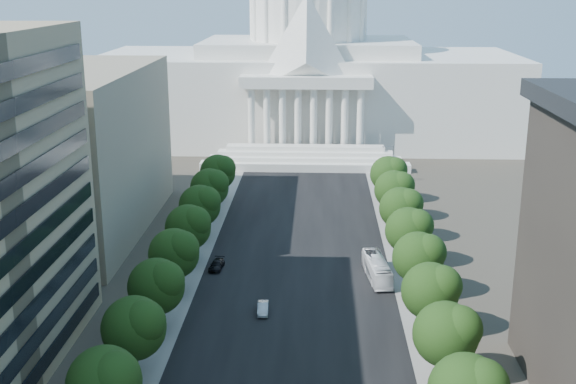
# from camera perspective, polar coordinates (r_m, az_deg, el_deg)

# --- Properties ---
(road_asphalt) EXTENTS (30.00, 260.00, 0.01)m
(road_asphalt) POSITION_cam_1_polar(r_m,az_deg,el_deg) (125.54, 0.82, -4.69)
(road_asphalt) COLOR black
(road_asphalt) RESTS_ON ground
(sidewalk_left) EXTENTS (8.00, 260.00, 0.02)m
(sidewalk_left) POSITION_cam_1_polar(r_m,az_deg,el_deg) (127.43, -7.77, -4.52)
(sidewalk_left) COLOR gray
(sidewalk_left) RESTS_ON ground
(sidewalk_right) EXTENTS (8.00, 260.00, 0.02)m
(sidewalk_right) POSITION_cam_1_polar(r_m,az_deg,el_deg) (126.50, 9.49, -4.76)
(sidewalk_right) COLOR gray
(sidewalk_right) RESTS_ON ground
(capitol) EXTENTS (120.00, 56.00, 73.00)m
(capitol) POSITION_cam_1_polar(r_m,az_deg,el_deg) (213.61, 1.57, 9.53)
(capitol) COLOR white
(capitol) RESTS_ON ground
(office_block_left_far) EXTENTS (38.00, 52.00, 30.00)m
(office_block_left_far) POSITION_cam_1_polar(r_m,az_deg,el_deg) (140.33, -19.05, 3.05)
(office_block_left_far) COLOR gray
(office_block_left_far) RESTS_ON ground
(tree_l_c) EXTENTS (7.79, 7.60, 9.97)m
(tree_l_c) POSITION_cam_1_polar(r_m,az_deg,el_deg) (76.64, -14.12, -14.32)
(tree_l_c) COLOR #33261C
(tree_l_c) RESTS_ON ground
(tree_l_d) EXTENTS (7.79, 7.60, 9.97)m
(tree_l_d) POSITION_cam_1_polar(r_m,az_deg,el_deg) (86.78, -11.91, -10.36)
(tree_l_d) COLOR #33261C
(tree_l_d) RESTS_ON ground
(tree_l_e) EXTENTS (7.79, 7.60, 9.97)m
(tree_l_e) POSITION_cam_1_polar(r_m,az_deg,el_deg) (97.35, -10.21, -7.24)
(tree_l_e) COLOR #33261C
(tree_l_e) RESTS_ON ground
(tree_l_f) EXTENTS (7.79, 7.60, 9.97)m
(tree_l_f) POSITION_cam_1_polar(r_m,az_deg,el_deg) (108.21, -8.86, -4.73)
(tree_l_f) COLOR #33261C
(tree_l_f) RESTS_ON ground
(tree_l_g) EXTENTS (7.79, 7.60, 9.97)m
(tree_l_g) POSITION_cam_1_polar(r_m,az_deg,el_deg) (119.30, -7.77, -2.69)
(tree_l_g) COLOR #33261C
(tree_l_g) RESTS_ON ground
(tree_l_h) EXTENTS (7.79, 7.60, 9.97)m
(tree_l_h) POSITION_cam_1_polar(r_m,az_deg,el_deg) (130.54, -6.87, -0.99)
(tree_l_h) COLOR #33261C
(tree_l_h) RESTS_ON ground
(tree_l_i) EXTENTS (7.79, 7.60, 9.97)m
(tree_l_i) POSITION_cam_1_polar(r_m,az_deg,el_deg) (141.91, -6.11, 0.44)
(tree_l_i) COLOR #33261C
(tree_l_i) RESTS_ON ground
(tree_l_j) EXTENTS (7.79, 7.60, 9.97)m
(tree_l_j) POSITION_cam_1_polar(r_m,az_deg,el_deg) (153.38, -5.46, 1.65)
(tree_l_j) COLOR #33261C
(tree_l_j) RESTS_ON ground
(tree_r_d) EXTENTS (7.79, 7.60, 9.97)m
(tree_r_d) POSITION_cam_1_polar(r_m,az_deg,el_deg) (85.62, 12.60, -10.79)
(tree_r_d) COLOR #33261C
(tree_r_d) RESTS_ON ground
(tree_r_e) EXTENTS (7.79, 7.60, 9.97)m
(tree_r_e) POSITION_cam_1_polar(r_m,az_deg,el_deg) (96.31, 11.39, -7.57)
(tree_r_e) COLOR #33261C
(tree_r_e) RESTS_ON ground
(tree_r_f) EXTENTS (7.79, 7.60, 9.97)m
(tree_r_f) POSITION_cam_1_polar(r_m,az_deg,el_deg) (107.28, 10.44, -5.00)
(tree_r_f) COLOR #33261C
(tree_r_f) RESTS_ON ground
(tree_r_g) EXTENTS (7.79, 7.60, 9.97)m
(tree_r_g) POSITION_cam_1_polar(r_m,az_deg,el_deg) (118.46, 9.67, -2.91)
(tree_r_g) COLOR #33261C
(tree_r_g) RESTS_ON ground
(tree_r_h) EXTENTS (7.79, 7.60, 9.97)m
(tree_r_h) POSITION_cam_1_polar(r_m,az_deg,el_deg) (129.77, 9.03, -1.18)
(tree_r_h) COLOR #33261C
(tree_r_h) RESTS_ON ground
(tree_r_i) EXTENTS (7.79, 7.60, 9.97)m
(tree_r_i) POSITION_cam_1_polar(r_m,az_deg,el_deg) (141.21, 8.50, 0.27)
(tree_r_i) COLOR #33261C
(tree_r_i) RESTS_ON ground
(tree_r_j) EXTENTS (7.79, 7.60, 9.97)m
(tree_r_j) POSITION_cam_1_polar(r_m,az_deg,el_deg) (152.72, 8.05, 1.50)
(tree_r_j) COLOR #33261C
(tree_r_j) RESTS_ON ground
(streetlight_c) EXTENTS (2.61, 0.44, 9.00)m
(streetlight_c) POSITION_cam_1_polar(r_m,az_deg,el_deg) (97.00, 12.27, -7.86)
(streetlight_c) COLOR gray
(streetlight_c) RESTS_ON ground
(streetlight_d) EXTENTS (2.61, 0.44, 9.00)m
(streetlight_d) POSITION_cam_1_polar(r_m,az_deg,el_deg) (119.99, 10.32, -3.01)
(streetlight_d) COLOR gray
(streetlight_d) RESTS_ON ground
(streetlight_e) EXTENTS (2.61, 0.44, 9.00)m
(streetlight_e) POSITION_cam_1_polar(r_m,az_deg,el_deg) (143.65, 9.02, 0.26)
(streetlight_e) COLOR gray
(streetlight_e) RESTS_ON ground
(streetlight_f) EXTENTS (2.61, 0.44, 9.00)m
(streetlight_f) POSITION_cam_1_polar(r_m,az_deg,el_deg) (167.70, 8.09, 2.60)
(streetlight_f) COLOR gray
(streetlight_f) RESTS_ON ground
(car_silver) EXTENTS (1.70, 4.37, 1.42)m
(car_silver) POSITION_cam_1_polar(r_m,az_deg,el_deg) (102.82, -1.99, -9.18)
(car_silver) COLOR #A3A5AB
(car_silver) RESTS_ON ground
(car_dark_b) EXTENTS (2.38, 4.93, 1.38)m
(car_dark_b) POSITION_cam_1_polar(r_m,az_deg,el_deg) (118.26, -5.66, -5.76)
(car_dark_b) COLOR black
(car_dark_b) RESTS_ON ground
(city_bus) EXTENTS (4.18, 12.18, 3.33)m
(city_bus) POSITION_cam_1_polar(r_m,az_deg,el_deg) (114.52, 7.04, -6.04)
(city_bus) COLOR white
(city_bus) RESTS_ON ground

